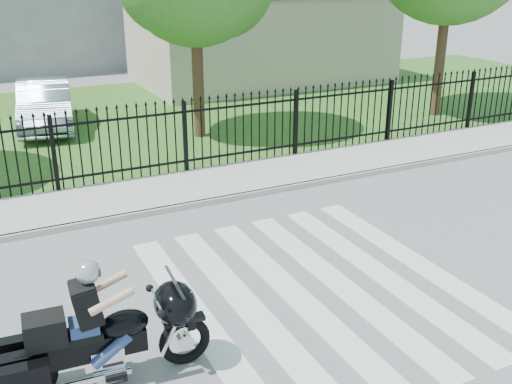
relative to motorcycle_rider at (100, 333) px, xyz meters
name	(u,v)px	position (x,y,z in m)	size (l,w,h in m)	color
ground	(317,289)	(3.52, 0.76, -0.70)	(120.00, 120.00, 0.00)	slate
crosswalk	(317,288)	(3.52, 0.76, -0.70)	(5.00, 5.50, 0.01)	silver
sidewalk	(202,185)	(3.52, 5.76, -0.64)	(40.00, 2.00, 0.12)	#ADAAA3
curb	(219,200)	(3.52, 4.76, -0.64)	(40.00, 0.12, 0.12)	#ADAAA3
grass_strip	(124,119)	(3.52, 12.76, -0.69)	(40.00, 12.00, 0.02)	#27531C
iron_fence	(185,139)	(3.52, 6.76, 0.20)	(26.00, 0.04, 1.80)	black
building_low	(261,39)	(10.52, 16.76, 1.05)	(10.00, 6.00, 3.50)	#B6AB98
motorcycle_rider	(100,333)	(0.00, 0.00, 0.00)	(2.60, 0.89, 1.72)	black
parked_car	(45,105)	(1.14, 12.69, 0.03)	(1.52, 4.35, 1.43)	#8B9AAF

